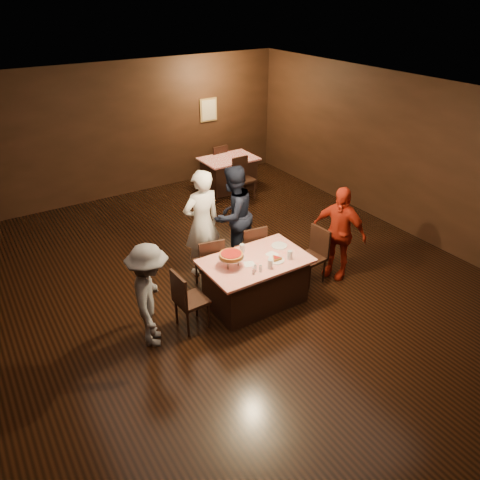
{
  "coord_description": "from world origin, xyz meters",
  "views": [
    {
      "loc": [
        -3.34,
        -5.22,
        4.43
      ],
      "look_at": [
        -0.01,
        0.04,
        1.0
      ],
      "focal_mm": 35.0,
      "sensor_mm": 36.0,
      "label": 1
    }
  ],
  "objects_px": {
    "main_table": "(255,281)",
    "glass_front_right": "(290,255)",
    "pizza_stand": "(231,255)",
    "diner_white_jacket": "(202,223)",
    "glass_front_left": "(270,264)",
    "chair_far_right": "(250,249)",
    "diner_navy_hoodie": "(233,215)",
    "plate_empty": "(279,246)",
    "chair_back_near": "(244,179)",
    "chair_end_left": "(192,299)",
    "back_table": "(229,173)",
    "chair_far_left": "(209,262)",
    "diner_grey_knit": "(150,296)",
    "chair_back_far": "(216,163)",
    "glass_back": "(242,248)",
    "diner_red_shirt": "(339,232)",
    "chair_end_right": "(311,257)"
  },
  "relations": [
    {
      "from": "chair_end_right",
      "to": "diner_red_shirt",
      "type": "xyz_separation_m",
      "value": [
        0.51,
        -0.06,
        0.34
      ]
    },
    {
      "from": "diner_navy_hoodie",
      "to": "plate_empty",
      "type": "relative_size",
      "value": 7.11
    },
    {
      "from": "chair_back_far",
      "to": "glass_back",
      "type": "height_order",
      "value": "chair_back_far"
    },
    {
      "from": "back_table",
      "to": "chair_far_right",
      "type": "height_order",
      "value": "chair_far_right"
    },
    {
      "from": "diner_red_shirt",
      "to": "main_table",
      "type": "bearing_deg",
      "value": -115.05
    },
    {
      "from": "chair_back_far",
      "to": "chair_far_right",
      "type": "bearing_deg",
      "value": 62.69
    },
    {
      "from": "chair_far_right",
      "to": "chair_far_left",
      "type": "bearing_deg",
      "value": 7.35
    },
    {
      "from": "back_table",
      "to": "glass_front_right",
      "type": "distance_m",
      "value": 4.77
    },
    {
      "from": "glass_front_left",
      "to": "diner_white_jacket",
      "type": "bearing_deg",
      "value": 101.15
    },
    {
      "from": "chair_end_right",
      "to": "pizza_stand",
      "type": "height_order",
      "value": "pizza_stand"
    },
    {
      "from": "back_table",
      "to": "plate_empty",
      "type": "distance_m",
      "value": 4.36
    },
    {
      "from": "chair_back_near",
      "to": "diner_white_jacket",
      "type": "distance_m",
      "value": 3.3
    },
    {
      "from": "main_table",
      "to": "diner_grey_knit",
      "type": "bearing_deg",
      "value": -179.87
    },
    {
      "from": "diner_grey_knit",
      "to": "glass_front_right",
      "type": "bearing_deg",
      "value": -71.84
    },
    {
      "from": "diner_grey_knit",
      "to": "plate_empty",
      "type": "xyz_separation_m",
      "value": [
        2.25,
        0.15,
        0.01
      ]
    },
    {
      "from": "diner_grey_knit",
      "to": "glass_front_left",
      "type": "relative_size",
      "value": 10.91
    },
    {
      "from": "chair_back_far",
      "to": "back_table",
      "type": "bearing_deg",
      "value": 85.05
    },
    {
      "from": "chair_end_right",
      "to": "glass_back",
      "type": "xyz_separation_m",
      "value": [
        -1.15,
        0.3,
        0.37
      ]
    },
    {
      "from": "main_table",
      "to": "glass_front_right",
      "type": "xyz_separation_m",
      "value": [
        0.45,
        -0.25,
        0.46
      ]
    },
    {
      "from": "chair_far_left",
      "to": "diner_grey_knit",
      "type": "relative_size",
      "value": 0.62
    },
    {
      "from": "main_table",
      "to": "chair_end_left",
      "type": "distance_m",
      "value": 1.1
    },
    {
      "from": "main_table",
      "to": "glass_back",
      "type": "relative_size",
      "value": 11.43
    },
    {
      "from": "chair_end_left",
      "to": "chair_end_right",
      "type": "height_order",
      "value": "same"
    },
    {
      "from": "back_table",
      "to": "chair_end_right",
      "type": "height_order",
      "value": "chair_end_right"
    },
    {
      "from": "back_table",
      "to": "chair_back_far",
      "type": "height_order",
      "value": "chair_back_far"
    },
    {
      "from": "back_table",
      "to": "glass_front_left",
      "type": "bearing_deg",
      "value": -114.13
    },
    {
      "from": "glass_front_left",
      "to": "chair_far_right",
      "type": "bearing_deg",
      "value": 71.57
    },
    {
      "from": "glass_front_right",
      "to": "glass_back",
      "type": "distance_m",
      "value": 0.74
    },
    {
      "from": "diner_navy_hoodie",
      "to": "diner_grey_knit",
      "type": "distance_m",
      "value": 2.48
    },
    {
      "from": "chair_end_left",
      "to": "pizza_stand",
      "type": "relative_size",
      "value": 2.5
    },
    {
      "from": "diner_navy_hoodie",
      "to": "glass_front_right",
      "type": "xyz_separation_m",
      "value": [
        0.05,
        -1.55,
        -0.05
      ]
    },
    {
      "from": "plate_empty",
      "to": "chair_back_near",
      "type": "bearing_deg",
      "value": 65.66
    },
    {
      "from": "chair_back_far",
      "to": "diner_navy_hoodie",
      "type": "height_order",
      "value": "diner_navy_hoodie"
    },
    {
      "from": "chair_far_right",
      "to": "diner_grey_knit",
      "type": "relative_size",
      "value": 0.62
    },
    {
      "from": "back_table",
      "to": "chair_far_left",
      "type": "relative_size",
      "value": 1.37
    },
    {
      "from": "glass_back",
      "to": "plate_empty",
      "type": "bearing_deg",
      "value": -14.04
    },
    {
      "from": "chair_far_right",
      "to": "pizza_stand",
      "type": "xyz_separation_m",
      "value": [
        -0.8,
        -0.7,
        0.48
      ]
    },
    {
      "from": "diner_white_jacket",
      "to": "glass_front_right",
      "type": "height_order",
      "value": "diner_white_jacket"
    },
    {
      "from": "chair_back_far",
      "to": "main_table",
      "type": "bearing_deg",
      "value": 61.77
    },
    {
      "from": "chair_far_right",
      "to": "pizza_stand",
      "type": "bearing_deg",
      "value": 48.54
    },
    {
      "from": "pizza_stand",
      "to": "diner_white_jacket",
      "type": "bearing_deg",
      "value": 82.76
    },
    {
      "from": "chair_far_right",
      "to": "glass_front_left",
      "type": "distance_m",
      "value": 1.17
    },
    {
      "from": "main_table",
      "to": "diner_red_shirt",
      "type": "bearing_deg",
      "value": -2.29
    },
    {
      "from": "chair_far_right",
      "to": "glass_back",
      "type": "relative_size",
      "value": 6.79
    },
    {
      "from": "chair_back_near",
      "to": "diner_grey_knit",
      "type": "distance_m",
      "value": 5.17
    },
    {
      "from": "pizza_stand",
      "to": "chair_back_far",
      "type": "bearing_deg",
      "value": 62.58
    },
    {
      "from": "chair_far_left",
      "to": "plate_empty",
      "type": "bearing_deg",
      "value": 158.81
    },
    {
      "from": "pizza_stand",
      "to": "plate_empty",
      "type": "bearing_deg",
      "value": 6.01
    },
    {
      "from": "chair_far_right",
      "to": "chair_back_near",
      "type": "xyz_separation_m",
      "value": [
        1.67,
        2.77,
        0.0
      ]
    },
    {
      "from": "diner_grey_knit",
      "to": "chair_back_far",
      "type": "bearing_deg",
      "value": -13.41
    }
  ]
}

